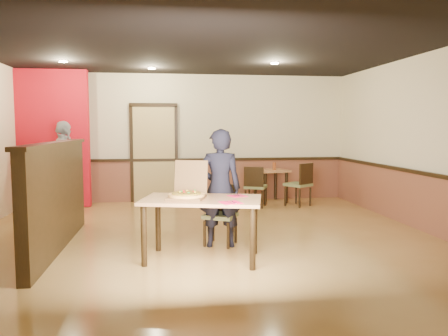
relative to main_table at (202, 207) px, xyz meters
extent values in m
plane|color=tan|center=(0.12, 0.96, -0.66)|extent=(7.00, 7.00, 0.00)
plane|color=black|center=(0.12, 0.96, 2.14)|extent=(7.00, 7.00, 0.00)
plane|color=beige|center=(0.12, 4.46, 0.74)|extent=(7.00, 0.00, 7.00)
plane|color=beige|center=(3.62, 0.96, 0.74)|extent=(0.00, 7.00, 7.00)
cube|color=brown|center=(0.12, 4.43, -0.21)|extent=(7.00, 0.04, 0.90)
cube|color=black|center=(0.12, 4.41, 0.26)|extent=(7.00, 0.06, 0.06)
cube|color=brown|center=(3.59, 0.96, -0.21)|extent=(0.04, 7.00, 0.90)
cube|color=black|center=(3.57, 0.96, 0.26)|extent=(0.06, 7.00, 0.06)
cube|color=tan|center=(-0.68, 4.42, 0.39)|extent=(0.90, 0.06, 2.10)
cube|color=black|center=(-1.88, 0.76, 0.04)|extent=(0.14, 3.00, 1.40)
cube|color=black|center=(-1.88, 0.76, 0.76)|extent=(0.20, 3.10, 0.05)
cube|color=red|center=(-2.78, 3.96, 0.74)|extent=(1.60, 0.20, 2.78)
cylinder|color=#FFDAB2|center=(-2.18, 2.76, 2.12)|extent=(0.14, 0.14, 0.02)
cylinder|color=#FFDAB2|center=(-0.68, 3.46, 2.12)|extent=(0.14, 0.14, 0.02)
cylinder|color=#FFDAB2|center=(1.52, 2.46, 2.12)|extent=(0.14, 0.14, 0.02)
cube|color=tan|center=(0.00, 0.00, 0.09)|extent=(1.59, 1.13, 0.04)
cylinder|color=black|center=(-0.70, -0.17, -0.30)|extent=(0.07, 0.07, 0.73)
cylinder|color=black|center=(-0.54, 0.47, -0.30)|extent=(0.07, 0.07, 0.73)
cylinder|color=black|center=(0.54, -0.47, -0.30)|extent=(0.07, 0.07, 0.73)
cylinder|color=black|center=(0.70, 0.17, -0.30)|extent=(0.07, 0.07, 0.73)
cube|color=olive|center=(0.31, 0.66, -0.25)|extent=(0.55, 0.55, 0.05)
cube|color=black|center=(0.40, 0.83, -0.03)|extent=(0.37, 0.21, 0.39)
cylinder|color=black|center=(0.09, 0.59, -0.48)|extent=(0.04, 0.04, 0.36)
cylinder|color=black|center=(0.24, 0.89, -0.48)|extent=(0.04, 0.04, 0.36)
cylinder|color=black|center=(0.39, 0.43, -0.48)|extent=(0.04, 0.04, 0.36)
cylinder|color=black|center=(0.54, 0.74, -0.48)|extent=(0.04, 0.04, 0.36)
cube|color=olive|center=(1.40, 3.46, -0.24)|extent=(0.55, 0.55, 0.05)
cube|color=black|center=(1.32, 3.28, -0.02)|extent=(0.38, 0.19, 0.40)
cylinder|color=black|center=(1.62, 3.55, -0.48)|extent=(0.04, 0.04, 0.36)
cylinder|color=black|center=(1.48, 3.23, -0.48)|extent=(0.04, 0.04, 0.36)
cylinder|color=black|center=(1.31, 3.69, -0.48)|extent=(0.04, 0.04, 0.36)
cylinder|color=black|center=(1.17, 3.37, -0.48)|extent=(0.04, 0.04, 0.36)
cube|color=olive|center=(2.30, 3.46, -0.21)|extent=(0.62, 0.62, 0.06)
cube|color=black|center=(2.42, 3.29, 0.03)|extent=(0.37, 0.28, 0.43)
cylinder|color=black|center=(2.34, 3.72, -0.47)|extent=(0.04, 0.04, 0.39)
cylinder|color=black|center=(2.55, 3.42, -0.47)|extent=(0.04, 0.04, 0.39)
cylinder|color=black|center=(2.04, 3.50, -0.47)|extent=(0.04, 0.04, 0.39)
cylinder|color=black|center=(2.25, 3.20, -0.47)|extent=(0.04, 0.04, 0.39)
cube|color=tan|center=(1.85, 4.01, 0.03)|extent=(0.80, 0.80, 0.04)
cylinder|color=black|center=(1.66, 3.71, -0.32)|extent=(0.07, 0.07, 0.67)
cylinder|color=black|center=(1.54, 4.20, -0.32)|extent=(0.07, 0.07, 0.67)
cylinder|color=black|center=(2.15, 3.82, -0.32)|extent=(0.07, 0.07, 0.67)
cylinder|color=black|center=(2.03, 4.31, -0.32)|extent=(0.07, 0.07, 0.67)
imported|color=black|center=(0.29, 0.58, 0.15)|extent=(0.62, 0.44, 1.62)
imported|color=#9899A0|center=(-2.38, 3.48, 0.22)|extent=(0.75, 1.12, 1.76)
cube|color=brown|center=(-0.19, -0.01, 0.12)|extent=(0.52, 0.52, 0.03)
cube|color=brown|center=(-0.12, 0.23, 0.35)|extent=(0.43, 0.20, 0.42)
cylinder|color=#EAAE55|center=(-0.19, -0.01, 0.16)|extent=(0.57, 0.57, 0.03)
cube|color=#E6103D|center=(0.30, -0.36, 0.11)|extent=(0.28, 0.28, 0.01)
cylinder|color=silver|center=(0.27, -0.36, 0.12)|extent=(0.06, 0.19, 0.01)
cube|color=silver|center=(0.33, -0.36, 0.12)|extent=(0.07, 0.20, 0.00)
cube|color=#E6103D|center=(0.46, 0.12, 0.11)|extent=(0.26, 0.26, 0.00)
cylinder|color=silver|center=(0.43, 0.12, 0.12)|extent=(0.07, 0.16, 0.01)
cube|color=silver|center=(0.49, 0.12, 0.12)|extent=(0.08, 0.17, 0.00)
cylinder|color=#91431A|center=(1.91, 3.95, 0.14)|extent=(0.07, 0.07, 0.17)
camera|label=1|loc=(-0.43, -5.27, 0.98)|focal=35.00mm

